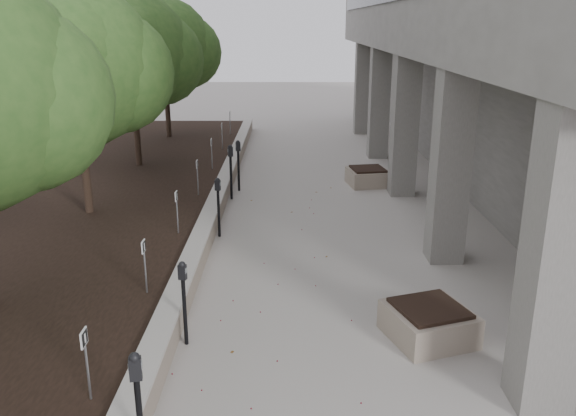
{
  "coord_description": "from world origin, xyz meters",
  "views": [
    {
      "loc": [
        0.1,
        -5.7,
        4.85
      ],
      "look_at": [
        0.08,
        6.26,
        1.06
      ],
      "focal_mm": 36.65,
      "sensor_mm": 36.0,
      "label": 1
    }
  ],
  "objects_px": {
    "planter_front": "(429,322)",
    "crabapple_tree_4": "(133,80)",
    "parking_meter_4": "(238,166)",
    "planter_back": "(368,176)",
    "parking_meter_2": "(184,304)",
    "parking_meter_5": "(231,172)",
    "crabapple_tree_3": "(78,100)",
    "crabapple_tree_5": "(165,68)",
    "parking_meter_1": "(140,415)",
    "parking_meter_3": "(219,208)"
  },
  "relations": [
    {
      "from": "parking_meter_1",
      "to": "parking_meter_2",
      "type": "distance_m",
      "value": 2.8
    },
    {
      "from": "crabapple_tree_5",
      "to": "parking_meter_5",
      "type": "height_order",
      "value": "crabapple_tree_5"
    },
    {
      "from": "parking_meter_1",
      "to": "parking_meter_5",
      "type": "height_order",
      "value": "parking_meter_5"
    },
    {
      "from": "planter_front",
      "to": "planter_back",
      "type": "distance_m",
      "value": 9.32
    },
    {
      "from": "parking_meter_1",
      "to": "planter_front",
      "type": "bearing_deg",
      "value": 26.59
    },
    {
      "from": "crabapple_tree_4",
      "to": "parking_meter_2",
      "type": "height_order",
      "value": "crabapple_tree_4"
    },
    {
      "from": "parking_meter_4",
      "to": "parking_meter_1",
      "type": "bearing_deg",
      "value": -109.88
    },
    {
      "from": "crabapple_tree_4",
      "to": "planter_back",
      "type": "relative_size",
      "value": 4.68
    },
    {
      "from": "crabapple_tree_4",
      "to": "parking_meter_5",
      "type": "xyz_separation_m",
      "value": [
        3.25,
        -2.56,
        -2.33
      ]
    },
    {
      "from": "crabapple_tree_5",
      "to": "parking_meter_3",
      "type": "relative_size",
      "value": 3.79
    },
    {
      "from": "crabapple_tree_3",
      "to": "crabapple_tree_4",
      "type": "xyz_separation_m",
      "value": [
        0.0,
        5.0,
        0.0
      ]
    },
    {
      "from": "parking_meter_3",
      "to": "planter_back",
      "type": "height_order",
      "value": "parking_meter_3"
    },
    {
      "from": "crabapple_tree_4",
      "to": "parking_meter_4",
      "type": "bearing_deg",
      "value": -26.31
    },
    {
      "from": "parking_meter_4",
      "to": "parking_meter_5",
      "type": "distance_m",
      "value": 0.9
    },
    {
      "from": "crabapple_tree_4",
      "to": "parking_meter_4",
      "type": "distance_m",
      "value": 4.45
    },
    {
      "from": "parking_meter_3",
      "to": "planter_front",
      "type": "relative_size",
      "value": 1.19
    },
    {
      "from": "parking_meter_2",
      "to": "planter_front",
      "type": "distance_m",
      "value": 3.88
    },
    {
      "from": "crabapple_tree_5",
      "to": "planter_front",
      "type": "distance_m",
      "value": 17.14
    },
    {
      "from": "parking_meter_4",
      "to": "planter_back",
      "type": "relative_size",
      "value": 1.32
    },
    {
      "from": "crabapple_tree_4",
      "to": "crabapple_tree_5",
      "type": "xyz_separation_m",
      "value": [
        0.0,
        5.0,
        0.0
      ]
    },
    {
      "from": "parking_meter_2",
      "to": "parking_meter_5",
      "type": "bearing_deg",
      "value": 102.82
    },
    {
      "from": "crabapple_tree_3",
      "to": "parking_meter_3",
      "type": "height_order",
      "value": "crabapple_tree_3"
    },
    {
      "from": "crabapple_tree_4",
      "to": "parking_meter_1",
      "type": "distance_m",
      "value": 13.92
    },
    {
      "from": "crabapple_tree_5",
      "to": "planter_front",
      "type": "bearing_deg",
      "value": -65.05
    },
    {
      "from": "crabapple_tree_5",
      "to": "parking_meter_5",
      "type": "relative_size",
      "value": 3.44
    },
    {
      "from": "parking_meter_2",
      "to": "parking_meter_5",
      "type": "height_order",
      "value": "parking_meter_5"
    },
    {
      "from": "crabapple_tree_5",
      "to": "crabapple_tree_4",
      "type": "bearing_deg",
      "value": -90.0
    },
    {
      "from": "parking_meter_4",
      "to": "crabapple_tree_3",
      "type": "bearing_deg",
      "value": -154.91
    },
    {
      "from": "parking_meter_3",
      "to": "planter_front",
      "type": "height_order",
      "value": "parking_meter_3"
    },
    {
      "from": "planter_front",
      "to": "crabapple_tree_4",
      "type": "bearing_deg",
      "value": 124.63
    },
    {
      "from": "crabapple_tree_4",
      "to": "crabapple_tree_5",
      "type": "relative_size",
      "value": 1.0
    },
    {
      "from": "planter_front",
      "to": "parking_meter_2",
      "type": "bearing_deg",
      "value": -177.13
    },
    {
      "from": "crabapple_tree_3",
      "to": "crabapple_tree_5",
      "type": "height_order",
      "value": "same"
    },
    {
      "from": "crabapple_tree_5",
      "to": "parking_meter_5",
      "type": "xyz_separation_m",
      "value": [
        3.25,
        -7.56,
        -2.33
      ]
    },
    {
      "from": "parking_meter_2",
      "to": "planter_back",
      "type": "height_order",
      "value": "parking_meter_2"
    },
    {
      "from": "planter_front",
      "to": "planter_back",
      "type": "bearing_deg",
      "value": 88.7
    },
    {
      "from": "parking_meter_2",
      "to": "planter_back",
      "type": "bearing_deg",
      "value": 79.47
    },
    {
      "from": "parking_meter_5",
      "to": "planter_front",
      "type": "xyz_separation_m",
      "value": [
        3.88,
        -7.76,
        -0.51
      ]
    },
    {
      "from": "parking_meter_1",
      "to": "parking_meter_2",
      "type": "height_order",
      "value": "parking_meter_1"
    },
    {
      "from": "parking_meter_5",
      "to": "crabapple_tree_4",
      "type": "bearing_deg",
      "value": 120.95
    },
    {
      "from": "parking_meter_1",
      "to": "planter_front",
      "type": "distance_m",
      "value": 4.9
    },
    {
      "from": "planter_front",
      "to": "crabapple_tree_5",
      "type": "bearing_deg",
      "value": 114.95
    },
    {
      "from": "parking_meter_5",
      "to": "planter_back",
      "type": "relative_size",
      "value": 1.36
    },
    {
      "from": "parking_meter_4",
      "to": "planter_back",
      "type": "bearing_deg",
      "value": -9.7
    },
    {
      "from": "parking_meter_3",
      "to": "crabapple_tree_5",
      "type": "bearing_deg",
      "value": 120.07
    },
    {
      "from": "crabapple_tree_3",
      "to": "crabapple_tree_5",
      "type": "relative_size",
      "value": 1.0
    },
    {
      "from": "parking_meter_1",
      "to": "parking_meter_3",
      "type": "relative_size",
      "value": 1.08
    },
    {
      "from": "parking_meter_2",
      "to": "planter_front",
      "type": "relative_size",
      "value": 1.17
    },
    {
      "from": "crabapple_tree_4",
      "to": "parking_meter_3",
      "type": "distance_m",
      "value": 6.94
    },
    {
      "from": "crabapple_tree_5",
      "to": "parking_meter_2",
      "type": "xyz_separation_m",
      "value": [
        3.28,
        -15.52,
        -2.42
      ]
    }
  ]
}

